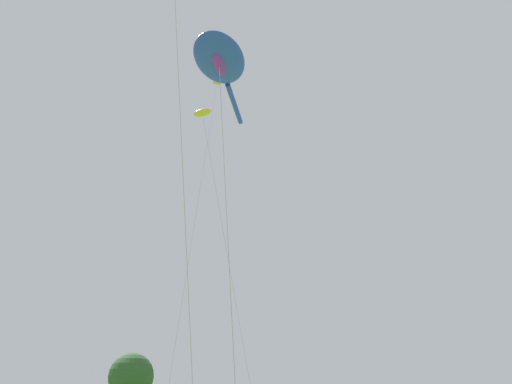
# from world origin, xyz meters

# --- Properties ---
(big_show_kite) EXTENTS (5.88, 8.02, 17.38)m
(big_show_kite) POSITION_xyz_m (0.42, 16.67, 16.99)
(big_show_kite) COLOR blue
(big_show_kite) RESTS_ON ground
(small_kite_stunt_black) EXTENTS (2.92, 4.05, 19.50)m
(small_kite_stunt_black) POSITION_xyz_m (3.42, 24.42, 19.14)
(small_kite_stunt_black) COLOR yellow
(small_kite_stunt_black) RESTS_ON ground
(small_kite_streamer_purple) EXTENTS (4.27, 3.38, 24.37)m
(small_kite_streamer_purple) POSITION_xyz_m (4.98, 26.35, 20.13)
(small_kite_streamer_purple) COLOR yellow
(small_kite_streamer_purple) RESTS_ON ground
(tree_shrub_far) EXTENTS (6.04, 6.04, 9.66)m
(tree_shrub_far) POSITION_xyz_m (16.72, 69.80, 6.59)
(tree_shrub_far) COLOR #513823
(tree_shrub_far) RESTS_ON ground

